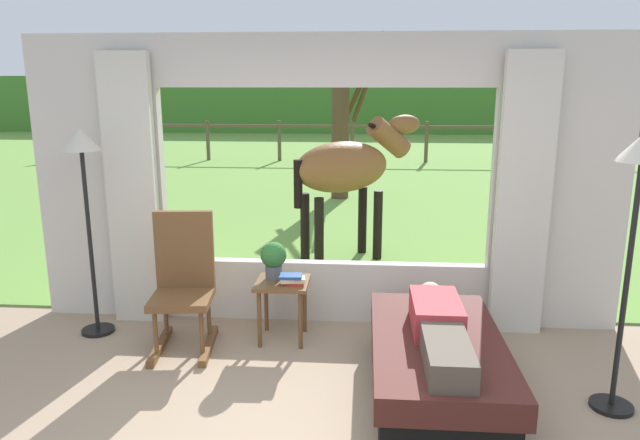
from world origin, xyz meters
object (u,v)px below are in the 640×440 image
(rocking_chair, at_px, (184,282))
(book_stack, at_px, (292,279))
(recliner_sofa, at_px, (436,364))
(pasture_tree, at_px, (342,127))
(floor_lamp_left, at_px, (83,170))
(side_table, at_px, (282,292))
(horse, at_px, (348,168))
(floor_lamp_right, at_px, (638,190))
(reclining_person, at_px, (439,326))
(potted_plant, at_px, (273,258))

(rocking_chair, distance_m, book_stack, 0.89)
(recliner_sofa, height_order, pasture_tree, pasture_tree)
(rocking_chair, distance_m, floor_lamp_left, 1.25)
(recliner_sofa, bearing_deg, book_stack, 146.62)
(side_table, xyz_separation_m, horse, (0.48, 2.29, 0.73))
(floor_lamp_right, relative_size, horse, 1.07)
(book_stack, xyz_separation_m, floor_lamp_right, (2.27, -0.85, 0.93))
(book_stack, bearing_deg, reclining_person, -35.09)
(side_table, height_order, potted_plant, potted_plant)
(reclining_person, xyz_separation_m, pasture_tree, (-0.95, 7.10, 0.82))
(side_table, relative_size, pasture_tree, 0.17)
(potted_plant, bearing_deg, side_table, -36.87)
(floor_lamp_left, relative_size, pasture_tree, 0.59)
(floor_lamp_left, relative_size, horse, 1.03)
(book_stack, distance_m, floor_lamp_right, 2.59)
(recliner_sofa, relative_size, pasture_tree, 0.57)
(floor_lamp_right, xyz_separation_m, pasture_tree, (-2.12, 7.17, -0.15))
(recliner_sofa, distance_m, reclining_person, 0.31)
(recliner_sofa, relative_size, side_table, 3.27)
(pasture_tree, bearing_deg, book_stack, -91.38)
(horse, bearing_deg, book_stack, -45.30)
(recliner_sofa, relative_size, horse, 0.98)
(side_table, bearing_deg, rocking_chair, -168.52)
(book_stack, height_order, pasture_tree, pasture_tree)
(book_stack, bearing_deg, pasture_tree, 88.62)
(floor_lamp_left, height_order, pasture_tree, pasture_tree)
(horse, xyz_separation_m, pasture_tree, (-0.23, 3.96, 0.19))
(rocking_chair, xyz_separation_m, floor_lamp_left, (-0.85, 0.18, 0.89))
(potted_plant, height_order, floor_lamp_right, floor_lamp_right)
(recliner_sofa, bearing_deg, reclining_person, -90.06)
(potted_plant, height_order, floor_lamp_left, floor_lamp_left)
(side_table, distance_m, floor_lamp_right, 2.75)
(pasture_tree, bearing_deg, recliner_sofa, -82.29)
(rocking_chair, height_order, floor_lamp_left, floor_lamp_left)
(reclining_person, xyz_separation_m, side_table, (-1.20, 0.84, -0.10))
(reclining_person, xyz_separation_m, potted_plant, (-1.28, 0.90, 0.18))
(side_table, relative_size, potted_plant, 1.63)
(floor_lamp_left, bearing_deg, potted_plant, 1.53)
(reclining_person, bearing_deg, pasture_tree, 97.60)
(floor_lamp_right, bearing_deg, reclining_person, 176.53)
(potted_plant, distance_m, horse, 2.34)
(reclining_person, height_order, horse, horse)
(rocking_chair, xyz_separation_m, side_table, (0.79, 0.16, -0.12))
(floor_lamp_left, bearing_deg, pasture_tree, 73.13)
(side_table, xyz_separation_m, potted_plant, (-0.08, 0.06, 0.28))
(recliner_sofa, height_order, horse, horse)
(horse, distance_m, pasture_tree, 3.97)
(reclining_person, bearing_deg, recliner_sofa, 89.94)
(recliner_sofa, height_order, side_table, side_table)
(book_stack, height_order, horse, horse)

